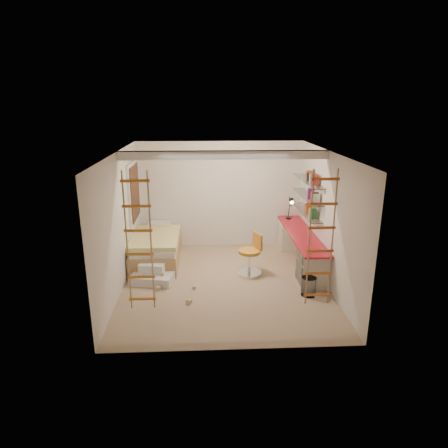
{
  "coord_description": "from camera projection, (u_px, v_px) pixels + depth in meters",
  "views": [
    {
      "loc": [
        -0.38,
        -7.3,
        3.49
      ],
      "look_at": [
        0.0,
        0.3,
        1.15
      ],
      "focal_mm": 32.0,
      "sensor_mm": 36.0,
      "label": 1
    }
  ],
  "objects": [
    {
      "name": "waste_bin",
      "position": [
        309.0,
        286.0,
        7.47
      ],
      "size": [
        0.28,
        0.28,
        0.36
      ],
      "primitive_type": "cylinder",
      "color": "white",
      "rests_on": "floor"
    },
    {
      "name": "swivel_chair",
      "position": [
        250.0,
        260.0,
        8.34
      ],
      "size": [
        0.68,
        0.68,
        0.89
      ],
      "color": "orange",
      "rests_on": "floor"
    },
    {
      "name": "desk",
      "position": [
        300.0,
        248.0,
        8.8
      ],
      "size": [
        0.56,
        2.8,
        0.75
      ],
      "color": "red",
      "rests_on": "floor"
    },
    {
      "name": "books",
      "position": [
        308.0,
        190.0,
        8.7
      ],
      "size": [
        0.14,
        0.7,
        0.92
      ],
      "color": "#1E722D",
      "rests_on": "shelves"
    },
    {
      "name": "floor",
      "position": [
        225.0,
        283.0,
        8.01
      ],
      "size": [
        4.5,
        4.5,
        0.0
      ],
      "primitive_type": "plane",
      "color": "tan",
      "rests_on": "ground"
    },
    {
      "name": "rope_ladder_right",
      "position": [
        321.0,
        240.0,
        5.96
      ],
      "size": [
        0.41,
        0.04,
        2.13
      ],
      "primitive_type": null,
      "color": "#BE4B20",
      "rests_on": "ceiling"
    },
    {
      "name": "toy_blocks",
      "position": [
        165.0,
        275.0,
        7.79
      ],
      "size": [
        1.13,
        1.21,
        0.63
      ],
      "color": "#CCB284",
      "rests_on": "floor"
    },
    {
      "name": "window_blind",
      "position": [
        135.0,
        192.0,
        8.9
      ],
      "size": [
        0.02,
        1.0,
        1.2
      ],
      "primitive_type": "cube",
      "color": "#4C2D1E",
      "rests_on": "window_frame"
    },
    {
      "name": "rope_ladder_left",
      "position": [
        139.0,
        243.0,
        5.83
      ],
      "size": [
        0.41,
        0.04,
        2.13
      ],
      "primitive_type": null,
      "color": "orange",
      "rests_on": "ceiling"
    },
    {
      "name": "play_platform",
      "position": [
        153.0,
        274.0,
        8.09
      ],
      "size": [
        0.93,
        0.78,
        0.36
      ],
      "color": "silver",
      "rests_on": "floor"
    },
    {
      "name": "ceiling_beam",
      "position": [
        224.0,
        155.0,
        7.56
      ],
      "size": [
        4.0,
        0.18,
        0.16
      ],
      "primitive_type": "cube",
      "color": "white",
      "rests_on": "ceiling"
    },
    {
      "name": "task_lamp",
      "position": [
        291.0,
        205.0,
        9.5
      ],
      "size": [
        0.14,
        0.36,
        0.57
      ],
      "color": "black",
      "rests_on": "desk"
    },
    {
      "name": "shelves",
      "position": [
        307.0,
        196.0,
        8.74
      ],
      "size": [
        0.25,
        1.8,
        0.71
      ],
      "color": "white",
      "rests_on": "wall_right"
    },
    {
      "name": "bed",
      "position": [
        157.0,
        248.0,
        9.02
      ],
      "size": [
        1.02,
        2.0,
        0.69
      ],
      "color": "#AD7F51",
      "rests_on": "floor"
    },
    {
      "name": "window_frame",
      "position": [
        133.0,
        192.0,
        8.9
      ],
      "size": [
        0.06,
        1.15,
        1.35
      ],
      "primitive_type": "cube",
      "color": "white",
      "rests_on": "wall_left"
    }
  ]
}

